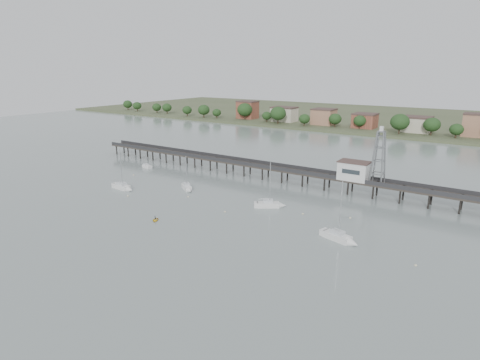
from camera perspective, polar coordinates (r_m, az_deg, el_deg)
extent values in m
plane|color=gray|center=(83.08, -15.96, -9.27)|extent=(500.00, 500.00, 0.00)
cube|color=#2D2823|center=(126.28, 4.99, 1.64)|extent=(150.00, 5.00, 0.50)
cube|color=#333335|center=(124.05, 4.46, 1.77)|extent=(150.00, 0.12, 1.10)
cube|color=#333335|center=(128.14, 5.53, 2.20)|extent=(150.00, 0.12, 1.10)
cylinder|color=black|center=(172.12, -17.14, 4.09)|extent=(0.50, 0.50, 4.40)
cylinder|color=black|center=(174.48, -16.18, 4.31)|extent=(0.50, 0.50, 4.40)
cylinder|color=black|center=(125.16, 4.55, 0.60)|extent=(0.50, 0.50, 4.40)
cylinder|color=black|center=(128.38, 5.39, 0.96)|extent=(0.50, 0.50, 4.40)
cube|color=silver|center=(116.00, 15.87, 1.23)|extent=(8.00, 5.00, 5.00)
cube|color=#4C3833|center=(115.40, 15.97, 2.51)|extent=(8.40, 5.40, 0.30)
cube|color=slate|center=(112.02, 19.48, 6.53)|extent=(1.80, 1.80, 0.30)
cube|color=silver|center=(111.91, 19.51, 6.91)|extent=(0.90, 0.90, 1.20)
cube|color=silver|center=(117.76, -7.58, -1.13)|extent=(4.92, 4.05, 1.65)
cone|color=silver|center=(115.06, -7.18, -1.52)|extent=(2.62, 2.58, 1.82)
cube|color=silver|center=(117.43, -7.60, -0.58)|extent=(2.53, 2.35, 0.75)
cylinder|color=#A5A8AA|center=(116.07, -7.63, 1.29)|extent=(0.18, 0.18, 8.77)
cylinder|color=#A5A8AA|center=(118.00, -7.72, -0.23)|extent=(2.36, 1.57, 0.12)
cube|color=silver|center=(85.72, 13.63, -7.96)|extent=(6.45, 3.91, 1.65)
cone|color=silver|center=(83.78, 15.72, -8.68)|extent=(3.06, 2.95, 2.35)
cube|color=silver|center=(85.26, 13.68, -7.23)|extent=(3.10, 2.54, 0.75)
cylinder|color=#A5A8AA|center=(83.16, 14.15, -3.93)|extent=(0.18, 0.18, 11.33)
cylinder|color=#A5A8AA|center=(85.60, 13.16, -6.71)|extent=(3.42, 1.08, 0.12)
cube|color=silver|center=(122.25, -16.44, -1.02)|extent=(5.92, 2.62, 1.65)
cone|color=silver|center=(119.43, -15.42, -1.33)|extent=(2.55, 2.40, 2.25)
cube|color=silver|center=(121.93, -16.49, -0.49)|extent=(2.68, 1.96, 0.75)
cylinder|color=#A5A8AA|center=(120.36, -16.56, 1.80)|extent=(0.18, 0.18, 10.85)
cylinder|color=#A5A8AA|center=(122.55, -16.77, -0.17)|extent=(3.38, 0.34, 0.12)
cube|color=silver|center=(102.29, 4.02, -3.63)|extent=(5.84, 4.88, 1.65)
cone|color=silver|center=(102.57, 5.97, -3.62)|extent=(3.13, 3.09, 2.17)
cube|color=silver|center=(101.91, 4.03, -3.00)|extent=(3.02, 2.81, 0.75)
cylinder|color=#A5A8AA|center=(100.49, 4.31, -0.37)|extent=(0.18, 0.18, 10.45)
cylinder|color=#A5A8AA|center=(101.69, 3.52, -2.71)|extent=(2.78, 1.89, 0.12)
cube|color=silver|center=(146.00, -13.07, 1.84)|extent=(4.31, 2.43, 1.13)
cube|color=silver|center=(146.59, -13.27, 2.16)|extent=(1.59, 1.59, 0.68)
imported|color=yellow|center=(95.47, -11.95, -5.68)|extent=(1.69, 1.27, 2.35)
imported|color=black|center=(95.47, -11.95, -5.68)|extent=(0.38, 0.98, 0.23)
ellipsoid|color=beige|center=(98.60, 8.93, -4.78)|extent=(0.56, 0.56, 0.39)
ellipsoid|color=beige|center=(137.07, -14.89, 0.70)|extent=(0.56, 0.56, 0.39)
ellipsoid|color=beige|center=(111.01, -7.38, -2.38)|extent=(0.56, 0.56, 0.39)
ellipsoid|color=beige|center=(114.95, -15.67, -2.21)|extent=(0.56, 0.56, 0.39)
ellipsoid|color=beige|center=(79.80, 23.71, -11.05)|extent=(0.56, 0.56, 0.39)
ellipsoid|color=beige|center=(98.86, -2.14, -4.54)|extent=(0.56, 0.56, 0.39)
ellipsoid|color=beige|center=(98.39, 15.41, -5.21)|extent=(0.56, 0.56, 0.39)
cube|color=#475133|center=(300.18, 22.63, 7.99)|extent=(500.00, 170.00, 1.40)
cube|color=brown|center=(275.90, 1.08, 9.69)|extent=(13.00, 10.50, 9.00)
cube|color=brown|center=(261.83, 6.29, 9.28)|extent=(13.00, 10.50, 9.00)
cube|color=brown|center=(250.48, 11.82, 8.76)|extent=(13.00, 10.50, 9.00)
cube|color=brown|center=(242.20, 17.34, 8.17)|extent=(13.00, 10.50, 9.00)
cube|color=brown|center=(235.74, 23.89, 7.36)|extent=(13.00, 10.50, 9.00)
cube|color=brown|center=(232.55, 30.43, 6.45)|extent=(13.00, 10.50, 9.00)
ellipsoid|color=#193D1A|center=(283.84, -5.43, 9.85)|extent=(8.00, 8.00, 6.80)
ellipsoid|color=#193D1A|center=(227.98, 18.86, 7.69)|extent=(8.00, 8.00, 6.80)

